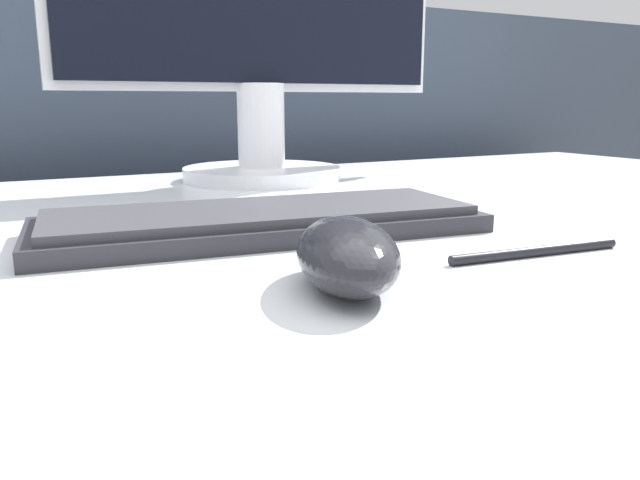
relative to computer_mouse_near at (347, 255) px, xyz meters
name	(u,v)px	position (x,y,z in m)	size (l,w,h in m)	color
partition_panel	(125,283)	(0.01, 0.83, -0.24)	(5.00, 0.03, 1.06)	#333D4C
computer_mouse_near	(347,255)	(0.00, 0.00, 0.00)	(0.10, 0.14, 0.04)	#232328
keyboard	(262,221)	(0.02, 0.18, -0.01)	(0.41, 0.19, 0.02)	#28282D
pen	(536,251)	(0.17, 0.00, -0.02)	(0.16, 0.02, 0.01)	black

